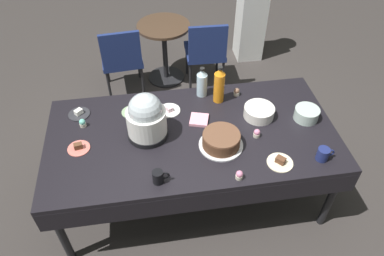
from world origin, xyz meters
name	(u,v)px	position (x,y,z in m)	size (l,w,h in m)	color
ground	(192,192)	(0.00, 0.00, 0.00)	(9.00, 9.00, 0.00)	#383330
potluck_table	(192,138)	(0.00, 0.00, 0.69)	(2.20, 1.10, 0.75)	black
frosted_layer_cake	(221,140)	(0.19, -0.16, 0.81)	(0.33, 0.33, 0.12)	silver
slow_cooker	(146,118)	(-0.33, 0.03, 0.92)	(0.31, 0.31, 0.37)	black
glass_salad_bowl	(306,114)	(0.91, 0.02, 0.80)	(0.19, 0.19, 0.10)	#B2C6BC
ceramic_snack_bowl	(259,112)	(0.55, 0.11, 0.79)	(0.24, 0.24, 0.09)	silver
dessert_plate_sage	(131,111)	(-0.45, 0.31, 0.76)	(0.15, 0.15, 0.05)	#8CA87F
dessert_plate_coral	(79,148)	(-0.84, -0.04, 0.76)	(0.16, 0.16, 0.05)	#E07266
dessert_plate_white	(169,110)	(-0.14, 0.28, 0.76)	(0.18, 0.18, 0.04)	white
dessert_plate_cream	(280,162)	(0.56, -0.39, 0.76)	(0.18, 0.18, 0.05)	beige
dessert_plate_charcoal	(79,113)	(-0.86, 0.35, 0.76)	(0.17, 0.17, 0.05)	#2D2D33
cupcake_cocoa	(83,123)	(-0.82, 0.20, 0.78)	(0.05, 0.05, 0.07)	beige
cupcake_rose	(257,133)	(0.47, -0.11, 0.78)	(0.05, 0.05, 0.07)	beige
cupcake_mint	(237,92)	(0.44, 0.40, 0.78)	(0.05, 0.05, 0.07)	beige
cupcake_lemon	(239,175)	(0.25, -0.48, 0.78)	(0.05, 0.05, 0.07)	beige
soda_bottle_orange_juice	(219,85)	(0.28, 0.35, 0.91)	(0.09, 0.09, 0.33)	orange
soda_bottle_water	(202,83)	(0.15, 0.45, 0.87)	(0.09, 0.09, 0.27)	silver
coffee_mug_navy	(323,154)	(0.87, -0.40, 0.80)	(0.13, 0.08, 0.10)	navy
coffee_mug_black	(158,177)	(-0.29, -0.43, 0.80)	(0.12, 0.07, 0.10)	black
paper_napkin_stack	(199,120)	(0.08, 0.12, 0.76)	(0.14, 0.14, 0.02)	pink
maroon_chair_left	(122,57)	(-0.54, 1.55, 0.49)	(0.47, 0.47, 0.85)	navy
maroon_chair_right	(206,50)	(0.40, 1.55, 0.49)	(0.45, 0.45, 0.85)	navy
round_cafe_table	(164,42)	(-0.05, 1.77, 0.50)	(0.60, 0.60, 0.72)	#473323
water_cooler	(252,14)	(1.08, 2.12, 0.59)	(0.32, 0.32, 1.24)	silver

